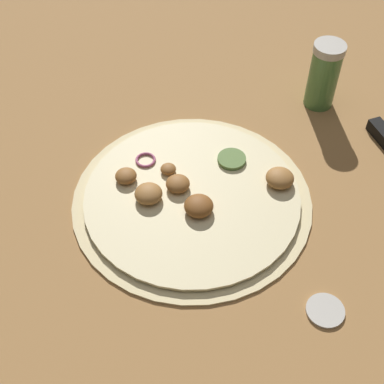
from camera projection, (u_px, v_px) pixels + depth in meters
ground_plane at (192, 200)px, 0.71m from camera, size 3.00×3.00×0.00m
pizza at (192, 196)px, 0.71m from camera, size 0.32×0.32×0.03m
spice_jar at (324, 75)px, 0.80m from camera, size 0.05×0.05×0.11m
loose_cap at (326, 310)px, 0.60m from camera, size 0.04×0.04×0.01m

